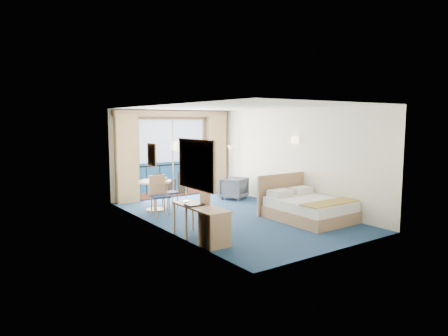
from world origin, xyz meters
TOP-DOWN VIEW (x-y plane):
  - floor at (0.00, 0.00)m, footprint 6.50×6.50m
  - room_walls at (0.00, 0.00)m, footprint 4.04×6.54m
  - balcony_door at (-0.01, 3.22)m, footprint 2.36×0.03m
  - curtain_left at (-1.55, 3.07)m, footprint 0.65×0.22m
  - curtain_right at (1.55, 3.07)m, footprint 0.65×0.22m
  - pelmet at (0.00, 3.10)m, footprint 3.80×0.25m
  - mirror at (-1.97, -1.50)m, footprint 0.05×1.25m
  - wall_print at (-1.97, 0.45)m, footprint 0.04×0.42m
  - sconce_left at (-1.94, -0.60)m, footprint 0.18×0.18m
  - sconce_right at (1.94, -0.15)m, footprint 0.18×0.18m
  - bed at (1.24, -1.31)m, footprint 1.62×1.92m
  - nightstand at (1.79, -0.19)m, footprint 0.38×0.36m
  - phone at (1.79, -0.18)m, footprint 0.19×0.15m
  - armchair at (1.31, 1.78)m, footprint 0.96×0.97m
  - floor_lamp at (1.73, 2.54)m, footprint 0.22×0.22m
  - desk at (-1.74, -1.66)m, footprint 0.50×1.46m
  - desk_chair at (-1.41, -1.11)m, footprint 0.48×0.47m
  - folder at (-1.80, -1.14)m, footprint 0.35×0.26m
  - desk_lamp at (-1.79, -0.79)m, footprint 0.11×0.11m
  - round_table at (-1.34, 1.69)m, footprint 0.88×0.88m
  - table_chair_a at (-0.95, 1.74)m, footprint 0.38×0.38m
  - table_chair_b at (-1.46, 1.20)m, footprint 0.46×0.47m

SIDE VIEW (x-z plane):
  - floor at x=0.00m, z-range 0.00..0.00m
  - nightstand at x=1.79m, z-range 0.00..0.50m
  - bed at x=1.24m, z-range -0.22..0.79m
  - armchair at x=1.31m, z-range 0.00..0.66m
  - desk at x=-1.74m, z-range 0.04..0.72m
  - table_chair_a at x=-0.95m, z-range 0.06..0.93m
  - phone at x=1.79m, z-range 0.50..0.58m
  - desk_chair at x=-1.41m, z-range 0.06..1.04m
  - table_chair_b at x=-1.46m, z-range 0.06..1.06m
  - round_table at x=-1.34m, z-range 0.20..1.00m
  - folder at x=-1.80m, z-range 0.68..0.72m
  - desk_lamp at x=-1.79m, z-range 0.79..1.22m
  - balcony_door at x=-0.01m, z-range -0.12..2.40m
  - floor_lamp at x=1.73m, z-range 0.41..1.98m
  - curtain_left at x=-1.55m, z-range 0.00..2.55m
  - curtain_right at x=1.55m, z-range 0.00..2.55m
  - mirror at x=-1.97m, z-range 1.08..2.03m
  - wall_print at x=-1.97m, z-range 1.34..1.86m
  - room_walls at x=0.00m, z-range 0.42..3.14m
  - sconce_left at x=-1.94m, z-range 1.76..1.94m
  - sconce_right at x=1.94m, z-range 1.76..1.94m
  - pelmet at x=0.00m, z-range 2.49..2.67m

